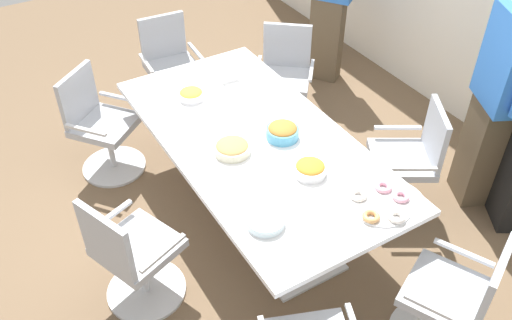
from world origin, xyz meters
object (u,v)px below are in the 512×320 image
object	(u,v)px
office_chair_3	(171,71)
office_chair_5	(133,258)
snack_bowl_cookies	(232,148)
office_chair_0	(453,303)
napkin_pile	(227,75)
office_chair_2	(284,82)
conference_table	(256,152)
office_chair_4	(101,129)
donut_platter	(381,203)
snack_bowl_chips_orange	(310,168)
plate_stack	(265,221)
office_chair_1	(407,165)
person_standing_1	(499,92)
snack_bowl_pretzels	(283,131)
snack_bowl_chips_yellow	(191,94)

from	to	relation	value
office_chair_3	office_chair_5	xyz separation A→B (m)	(1.98, -1.16, 0.00)
snack_bowl_cookies	office_chair_0	bearing A→B (deg)	22.58
napkin_pile	office_chair_2	bearing A→B (deg)	104.08
conference_table	office_chair_4	bearing A→B (deg)	-144.87
office_chair_5	donut_platter	xyz separation A→B (m)	(0.69, 1.40, 0.36)
office_chair_2	donut_platter	xyz separation A→B (m)	(1.96, -0.58, 0.36)
office_chair_2	snack_bowl_cookies	world-z (taller)	office_chair_2
office_chair_0	snack_bowl_chips_orange	world-z (taller)	office_chair_0
office_chair_5	plate_stack	world-z (taller)	office_chair_5
office_chair_1	snack_bowl_chips_orange	size ratio (longest dim) A/B	4.21
office_chair_5	napkin_pile	xyz separation A→B (m)	(-1.10, 1.30, 0.37)
conference_table	person_standing_1	world-z (taller)	person_standing_1
office_chair_2	snack_bowl_chips_orange	bearing A→B (deg)	101.46
office_chair_0	office_chair_3	xyz separation A→B (m)	(-3.28, -0.35, 0.00)
office_chair_1	plate_stack	xyz separation A→B (m)	(0.25, -1.43, 0.37)
napkin_pile	person_standing_1	bearing A→B (deg)	42.72
snack_bowl_chips_orange	napkin_pile	world-z (taller)	snack_bowl_chips_orange
office_chair_2	donut_platter	size ratio (longest dim) A/B	2.34
office_chair_0	snack_bowl_pretzels	xyz separation A→B (m)	(-1.49, -0.25, 0.40)
office_chair_3	plate_stack	distance (m)	2.51
office_chair_1	office_chair_5	bearing A→B (deg)	115.19
person_standing_1	snack_bowl_chips_yellow	world-z (taller)	person_standing_1
snack_bowl_pretzels	snack_bowl_cookies	xyz separation A→B (m)	(-0.04, -0.39, -0.01)
office_chair_3	office_chair_4	xyz separation A→B (m)	(0.55, -0.88, 0.00)
office_chair_0	person_standing_1	xyz separation A→B (m)	(-0.88, 1.19, 0.59)
office_chair_1	napkin_pile	distance (m)	1.60
conference_table	snack_bowl_cookies	xyz separation A→B (m)	(0.05, -0.22, 0.17)
snack_bowl_chips_orange	plate_stack	bearing A→B (deg)	-64.00
office_chair_3	snack_bowl_pretzels	distance (m)	1.83
conference_table	office_chair_1	size ratio (longest dim) A/B	2.64
office_chair_0	office_chair_1	world-z (taller)	same
office_chair_5	office_chair_4	bearing A→B (deg)	147.94
office_chair_3	office_chair_4	distance (m)	1.04
office_chair_4	office_chair_5	bearing A→B (deg)	40.44
office_chair_4	snack_bowl_chips_yellow	bearing A→B (deg)	105.68
snack_bowl_chips_orange	napkin_pile	distance (m)	1.32
office_chair_0	person_standing_1	distance (m)	1.59
office_chair_3	donut_platter	distance (m)	2.71
conference_table	office_chair_5	distance (m)	1.14
office_chair_3	office_chair_0	bearing A→B (deg)	100.17
office_chair_2	napkin_pile	distance (m)	0.80
office_chair_3	office_chair_1	bearing A→B (deg)	118.21
office_chair_3	donut_platter	world-z (taller)	office_chair_3
office_chair_2	donut_platter	world-z (taller)	office_chair_2
snack_bowl_chips_yellow	plate_stack	bearing A→B (deg)	-8.23
office_chair_4	donut_platter	world-z (taller)	office_chair_4
snack_bowl_chips_yellow	napkin_pile	world-z (taller)	snack_bowl_chips_yellow
office_chair_0	person_standing_1	size ratio (longest dim) A/B	0.48
office_chair_5	snack_bowl_chips_orange	distance (m)	1.28
person_standing_1	snack_bowl_chips_orange	distance (m)	1.52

